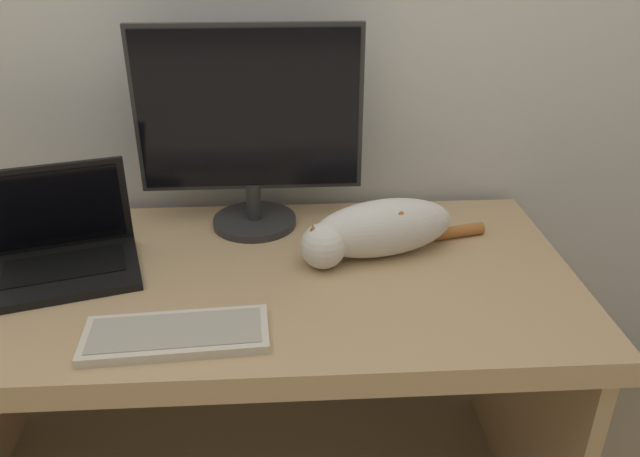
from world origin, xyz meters
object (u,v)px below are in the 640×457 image
(external_keyboard, at_px, (176,334))
(cat, at_px, (376,229))
(laptop, at_px, (62,252))
(monitor, at_px, (250,127))

(external_keyboard, distance_m, cat, 0.55)
(laptop, bearing_deg, cat, -13.47)
(external_keyboard, height_order, cat, cat)
(monitor, relative_size, laptop, 1.48)
(monitor, distance_m, laptop, 0.54)
(external_keyboard, bearing_deg, laptop, 132.97)
(laptop, bearing_deg, monitor, 10.67)
(monitor, distance_m, external_keyboard, 0.59)
(laptop, xyz_separation_m, external_keyboard, (0.30, -0.29, -0.04))
(external_keyboard, bearing_deg, monitor, 71.05)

